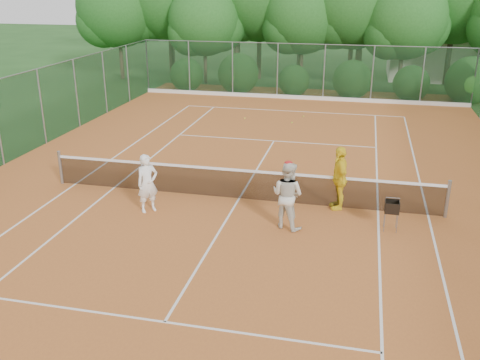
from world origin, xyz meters
name	(u,v)px	position (x,y,z in m)	size (l,w,h in m)	color
ground	(239,200)	(0.00, 0.00, 0.00)	(120.00, 120.00, 0.00)	#204A1A
clay_court	(239,199)	(0.00, 0.00, 0.01)	(18.00, 36.00, 0.02)	#B7642A
club_building	(451,56)	(9.00, 24.00, 1.50)	(8.00, 5.00, 3.00)	beige
tennis_net	(239,183)	(0.00, 0.00, 0.53)	(11.97, 0.10, 1.10)	gray
player_white	(148,183)	(-2.32, -1.44, 0.86)	(0.62, 0.40, 1.69)	white
player_center_grp	(287,195)	(1.69, -1.61, 0.95)	(1.10, 1.00, 1.88)	silver
player_yellow	(339,178)	(2.95, -0.01, 0.95)	(1.09, 0.46, 1.87)	yellow
ball_hopper	(392,207)	(4.40, -1.18, 0.67)	(0.36, 0.36, 0.82)	gray
stray_ball_a	(303,116)	(0.71, 10.81, 0.05)	(0.07, 0.07, 0.07)	#B5D230
stray_ball_b	(245,118)	(-1.98, 9.77, 0.05)	(0.07, 0.07, 0.07)	yellow
stray_ball_c	(292,123)	(0.33, 9.47, 0.05)	(0.07, 0.07, 0.07)	#ADC92E
court_markings	(239,199)	(0.00, 0.00, 0.02)	(11.03, 23.83, 0.01)	white
fence_back	(301,72)	(0.00, 15.00, 1.52)	(18.07, 0.07, 3.00)	#19381E
tropical_treeline	(337,0)	(1.43, 20.22, 5.11)	(32.10, 8.49, 15.03)	brown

